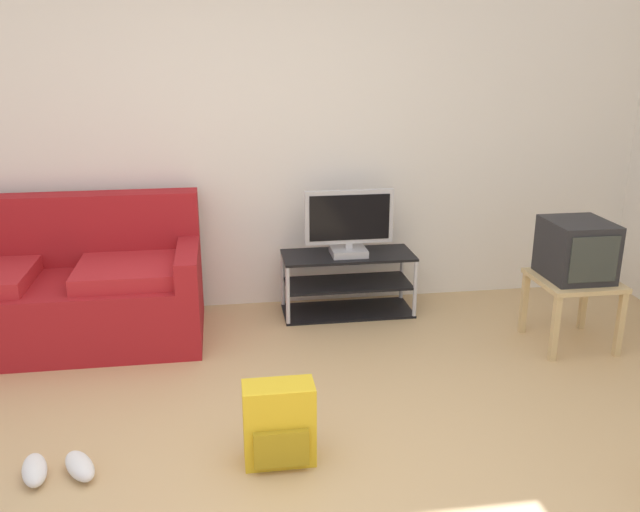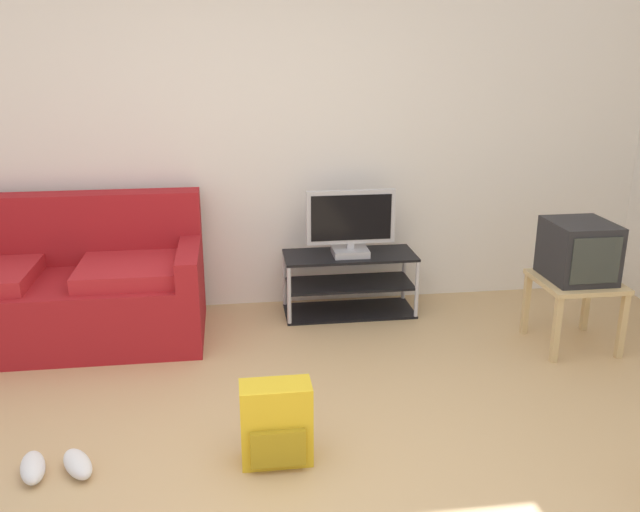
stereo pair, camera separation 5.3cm
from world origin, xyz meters
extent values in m
cube|color=tan|center=(0.00, 0.00, -0.01)|extent=(9.00, 9.80, 0.02)
cube|color=silver|center=(0.00, 2.45, 1.35)|extent=(9.00, 0.10, 2.70)
cube|color=maroon|center=(-1.28, 1.89, 0.22)|extent=(1.83, 0.86, 0.45)
cube|color=maroon|center=(-1.28, 2.22, 0.69)|extent=(1.83, 0.20, 0.49)
cube|color=maroon|center=(-0.44, 1.89, 0.54)|extent=(0.14, 0.86, 0.19)
cube|color=#AF2026|center=(-0.78, 1.83, 0.50)|extent=(0.73, 0.60, 0.10)
cube|color=black|center=(0.69, 2.12, 0.44)|extent=(0.95, 0.39, 0.02)
cube|color=black|center=(0.69, 2.12, 0.23)|extent=(0.91, 0.38, 0.02)
cube|color=black|center=(0.69, 2.12, 0.01)|extent=(0.95, 0.39, 0.02)
cylinder|color=#B7B7BC|center=(0.23, 1.93, 0.23)|extent=(0.03, 0.03, 0.45)
cylinder|color=#B7B7BC|center=(1.15, 1.93, 0.23)|extent=(0.03, 0.03, 0.45)
cylinder|color=#B7B7BC|center=(0.23, 2.30, 0.23)|extent=(0.03, 0.03, 0.45)
cylinder|color=#B7B7BC|center=(1.15, 2.30, 0.23)|extent=(0.03, 0.03, 0.45)
cube|color=#B2B2B7|center=(0.69, 2.10, 0.48)|extent=(0.25, 0.22, 0.05)
cube|color=#B2B2B7|center=(0.69, 2.10, 0.52)|extent=(0.05, 0.04, 0.04)
cube|color=#B2B2B7|center=(0.69, 2.10, 0.74)|extent=(0.63, 0.04, 0.39)
cube|color=black|center=(0.69, 2.07, 0.74)|extent=(0.57, 0.01, 0.33)
cube|color=tan|center=(2.03, 1.36, 0.45)|extent=(0.50, 0.50, 0.03)
cube|color=tan|center=(1.82, 1.14, 0.22)|extent=(0.04, 0.04, 0.43)
cube|color=tan|center=(2.25, 1.14, 0.22)|extent=(0.04, 0.04, 0.43)
cube|color=tan|center=(1.82, 1.58, 0.22)|extent=(0.04, 0.04, 0.43)
cube|color=tan|center=(2.25, 1.58, 0.22)|extent=(0.04, 0.04, 0.43)
cube|color=#232326|center=(2.03, 1.38, 0.65)|extent=(0.38, 0.42, 0.38)
cube|color=#333833|center=(2.03, 1.17, 0.65)|extent=(0.31, 0.01, 0.29)
cube|color=gold|center=(0.02, 0.35, 0.20)|extent=(0.33, 0.17, 0.40)
cube|color=#A4851A|center=(0.02, 0.25, 0.13)|extent=(0.25, 0.04, 0.18)
cylinder|color=#A4851A|center=(-0.07, 0.45, 0.22)|extent=(0.04, 0.04, 0.32)
cylinder|color=#A4851A|center=(0.11, 0.45, 0.22)|extent=(0.04, 0.04, 0.32)
ellipsoid|color=white|center=(-1.10, 0.37, 0.04)|extent=(0.17, 0.27, 0.09)
ellipsoid|color=white|center=(-0.90, 0.37, 0.04)|extent=(0.22, 0.27, 0.09)
camera|label=1|loc=(-0.20, -2.40, 1.91)|focal=37.41mm
camera|label=2|loc=(-0.15, -2.41, 1.91)|focal=37.41mm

